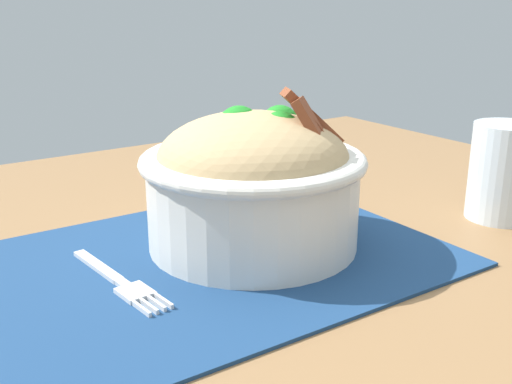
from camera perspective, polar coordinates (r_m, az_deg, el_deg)
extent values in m
cube|color=olive|center=(0.53, -5.39, -7.93)|extent=(1.10, 0.84, 0.03)
cylinder|color=brown|center=(1.22, 7.38, -11.50)|extent=(0.04, 0.04, 0.69)
cube|color=navy|center=(0.52, -4.78, -6.41)|extent=(0.41, 0.29, 0.00)
cylinder|color=silver|center=(0.53, 0.00, -0.86)|extent=(0.18, 0.18, 0.08)
torus|color=silver|center=(0.52, 0.00, 2.85)|extent=(0.19, 0.19, 0.01)
ellipsoid|color=tan|center=(0.52, 0.00, 2.95)|extent=(0.19, 0.19, 0.08)
sphere|color=#1F8023|center=(0.53, -1.58, 5.91)|extent=(0.04, 0.04, 0.04)
sphere|color=#1F8023|center=(0.52, 2.23, 5.54)|extent=(0.04, 0.04, 0.04)
sphere|color=#1F8023|center=(0.55, 2.22, 6.23)|extent=(0.04, 0.04, 0.04)
cylinder|color=orange|center=(0.51, 0.25, 4.72)|extent=(0.02, 0.03, 0.01)
cube|color=brown|center=(0.50, 5.31, 6.04)|extent=(0.04, 0.04, 0.05)
cube|color=brown|center=(0.51, 5.38, 6.22)|extent=(0.04, 0.04, 0.04)
cube|color=brown|center=(0.52, 5.21, 6.93)|extent=(0.06, 0.04, 0.05)
cube|color=silver|center=(0.52, -14.46, -6.66)|extent=(0.02, 0.07, 0.00)
cube|color=silver|center=(0.48, -12.25, -8.30)|extent=(0.01, 0.01, 0.00)
cube|color=silver|center=(0.47, -11.14, -9.11)|extent=(0.02, 0.03, 0.00)
cube|color=silver|center=(0.45, -10.57, -10.59)|extent=(0.00, 0.02, 0.00)
cube|color=silver|center=(0.45, -9.90, -10.38)|extent=(0.00, 0.02, 0.00)
cube|color=silver|center=(0.45, -9.21, -10.16)|extent=(0.00, 0.02, 0.00)
cube|color=silver|center=(0.45, -8.56, -9.95)|extent=(0.00, 0.02, 0.00)
cylinder|color=silver|center=(0.66, 21.99, 1.75)|extent=(0.07, 0.07, 0.10)
cylinder|color=silver|center=(0.66, 21.68, -0.88)|extent=(0.06, 0.06, 0.03)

